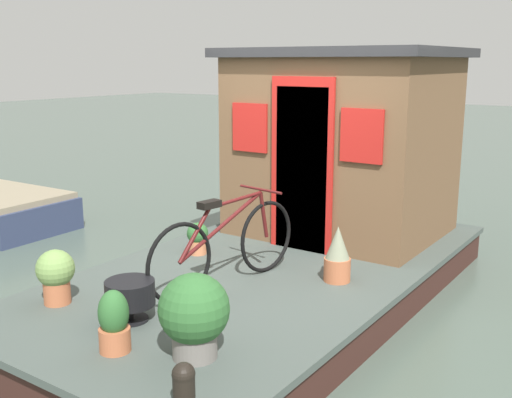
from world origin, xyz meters
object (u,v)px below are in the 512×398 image
potted_plant_geranium (114,322)px  potted_plant_basil (194,313)px  mooring_bollard (184,384)px  bicycle (226,245)px  houseboat_cabin (342,141)px  potted_plant_thyme (56,274)px  potted_plant_fern (337,255)px  charcoal_grill (130,294)px  potted_plant_ivy (198,237)px

potted_plant_geranium → potted_plant_basil: potted_plant_basil is taller
potted_plant_geranium → mooring_bollard: bearing=-107.6°
bicycle → potted_plant_geranium: bearing=-174.7°
houseboat_cabin → potted_plant_thyme: 3.53m
potted_plant_fern → potted_plant_geranium: 2.19m
potted_plant_fern → potted_plant_thyme: bearing=137.2°
potted_plant_basil → mooring_bollard: (-0.52, -0.36, -0.16)m
potted_plant_geranium → charcoal_grill: potted_plant_geranium is taller
houseboat_cabin → potted_plant_geranium: 3.74m
potted_plant_thyme → potted_plant_fern: bearing=-42.8°
potted_plant_geranium → charcoal_grill: size_ratio=1.16×
potted_plant_basil → mooring_bollard: bearing=-145.3°
potted_plant_geranium → mooring_bollard: (-0.28, -0.87, -0.06)m
houseboat_cabin → potted_plant_thyme: size_ratio=5.24×
potted_plant_fern → potted_plant_ivy: potted_plant_fern is taller
potted_plant_fern → potted_plant_geranium: bearing=163.7°
potted_plant_fern → mooring_bollard: 2.39m
houseboat_cabin → potted_plant_ivy: (-1.64, 0.79, -0.88)m
potted_plant_ivy → potted_plant_thyme: bearing=176.7°
potted_plant_fern → mooring_bollard: size_ratio=1.79×
houseboat_cabin → bicycle: 2.31m
potted_plant_basil → mooring_bollard: 0.65m
bicycle → potted_plant_ivy: bearing=54.8°
houseboat_cabin → bicycle: bearing=-179.7°
potted_plant_basil → charcoal_grill: bearing=77.5°
houseboat_cabin → potted_plant_basil: houseboat_cabin is taller
mooring_bollard → potted_plant_basil: bearing=34.7°
bicycle → mooring_bollard: 1.99m
potted_plant_basil → bicycle: bearing=28.4°
potted_plant_basil → potted_plant_fern: bearing=-3.3°
potted_plant_ivy → mooring_bollard: bearing=-141.5°
potted_plant_fern → charcoal_grill: potted_plant_fern is taller
potted_plant_geranium → potted_plant_basil: 0.57m
bicycle → charcoal_grill: 1.04m
bicycle → potted_plant_ivy: 1.00m
charcoal_grill → mooring_bollard: size_ratio=1.33×
potted_plant_basil → potted_plant_thyme: bearing=87.1°
bicycle → potted_plant_fern: size_ratio=3.37×
houseboat_cabin → potted_plant_basil: bearing=-169.1°
bicycle → potted_plant_fern: 1.01m
potted_plant_basil → charcoal_grill: potted_plant_basil is taller
bicycle → potted_plant_geranium: size_ratio=3.90×
potted_plant_fern → potted_plant_basil: bearing=176.7°
potted_plant_ivy → houseboat_cabin: bearing=-25.7°
houseboat_cabin → potted_plant_basil: 3.54m
houseboat_cabin → mooring_bollard: 4.14m
potted_plant_ivy → potted_plant_thyme: (-1.68, 0.10, 0.08)m
mooring_bollard → charcoal_grill: bearing=58.9°
potted_plant_geranium → potted_plant_basil: bearing=-64.3°
houseboat_cabin → potted_plant_geranium: houseboat_cabin is taller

